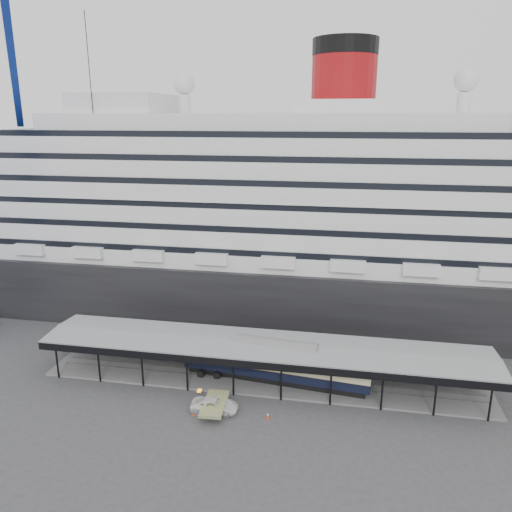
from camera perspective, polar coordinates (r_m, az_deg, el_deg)
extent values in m
plane|color=#373739|center=(61.30, -0.05, -16.29)|extent=(200.00, 200.00, 0.00)
cube|color=black|center=(88.05, 3.79, -2.51)|extent=(130.00, 30.00, 10.00)
cylinder|color=maroon|center=(83.27, 10.00, 18.87)|extent=(10.00, 10.00, 9.00)
cylinder|color=black|center=(83.74, 10.18, 22.45)|extent=(10.10, 10.10, 2.50)
sphere|color=silver|center=(87.72, -8.23, 18.97)|extent=(3.60, 3.60, 3.60)
sphere|color=silver|center=(84.88, 22.88, 18.07)|extent=(3.60, 3.60, 3.60)
cube|color=slate|center=(65.47, 0.78, -13.92)|extent=(56.00, 8.00, 0.24)
cube|color=slate|center=(64.78, 0.67, -14.10)|extent=(54.00, 0.08, 0.10)
cube|color=slate|center=(66.01, 0.89, -13.49)|extent=(54.00, 0.08, 0.10)
cube|color=black|center=(59.50, 0.04, -12.40)|extent=(56.00, 0.18, 0.90)
cube|color=black|center=(67.46, 1.46, -8.85)|extent=(56.00, 0.18, 0.90)
cube|color=slate|center=(63.12, 0.80, -9.92)|extent=(56.00, 9.00, 0.24)
cube|color=#183BBB|center=(82.21, -26.02, 18.91)|extent=(12.92, 17.86, 16.80)
cylinder|color=black|center=(83.02, -17.59, 8.85)|extent=(0.12, 0.12, 47.21)
cylinder|color=black|center=(74.82, 26.75, 7.23)|extent=(0.12, 0.12, 47.21)
imported|color=silver|center=(59.40, -4.74, -16.64)|extent=(5.51, 2.75, 1.50)
cube|color=black|center=(65.01, 2.21, -13.65)|extent=(22.80, 5.12, 0.76)
cube|color=black|center=(64.54, 2.22, -12.90)|extent=(23.92, 5.67, 1.19)
cube|color=beige|center=(63.93, 2.23, -11.88)|extent=(23.93, 5.71, 1.40)
cube|color=black|center=(63.51, 2.24, -11.15)|extent=(23.92, 5.67, 0.43)
cube|color=#E4440C|center=(59.41, -7.14, -17.55)|extent=(0.39, 0.39, 0.03)
cone|color=#E4440C|center=(59.22, -7.15, -17.27)|extent=(0.33, 0.33, 0.70)
cylinder|color=white|center=(59.18, -7.15, -17.21)|extent=(0.22, 0.22, 0.14)
cube|color=#E94C0C|center=(60.23, -3.71, -16.94)|extent=(0.42, 0.42, 0.03)
cone|color=#E94C0C|center=(60.01, -3.72, -16.62)|extent=(0.36, 0.36, 0.80)
cylinder|color=white|center=(59.97, -3.72, -16.56)|extent=(0.25, 0.25, 0.15)
cube|color=#F0340D|center=(58.47, 1.36, -18.03)|extent=(0.39, 0.39, 0.03)
cone|color=#F0340D|center=(58.28, 1.36, -17.75)|extent=(0.33, 0.33, 0.67)
cylinder|color=white|center=(58.25, 1.36, -17.69)|extent=(0.21, 0.21, 0.13)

